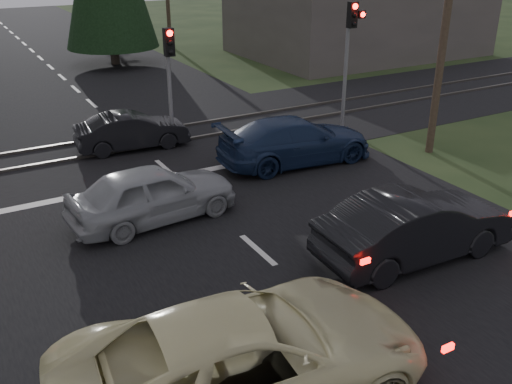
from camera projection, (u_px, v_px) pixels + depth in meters
ground at (334, 317)px, 11.07m from camera, size 120.00×120.00×0.00m
road at (154, 159)px, 19.02m from camera, size 14.00×100.00×0.01m
rail_corridor at (135, 142)px, 20.61m from camera, size 120.00×8.00×0.01m
stop_line at (175, 176)px, 17.59m from camera, size 13.00×0.35×0.00m
rail_near at (142, 147)px, 19.96m from camera, size 120.00×0.12×0.10m
rail_far at (128, 134)px, 21.23m from camera, size 120.00×0.12×0.10m
traffic_signal_right at (351, 41)px, 20.64m from camera, size 0.68×0.48×4.70m
traffic_signal_center at (170, 68)px, 18.87m from camera, size 0.32×0.48×4.10m
utility_pole_near at (448, 9)px, 17.73m from camera, size 1.80×0.26×9.00m
building_right at (357, 20)px, 35.83m from camera, size 14.00×10.00×4.00m
cream_coupe at (245, 356)px, 8.82m from camera, size 6.14×3.25×1.65m
dark_hatchback at (415, 227)px, 12.88m from camera, size 4.77×1.81×1.55m
silver_car at (153, 194)px, 14.62m from camera, size 4.50×2.13×1.49m
blue_sedan at (295, 141)px, 18.43m from camera, size 5.28×2.44×1.49m
dark_car_far at (132, 131)px, 19.71m from camera, size 3.93×1.66×1.26m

